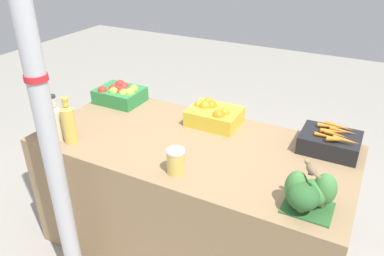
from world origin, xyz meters
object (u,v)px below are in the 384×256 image
object	(u,v)px
carrot_crate	(330,142)
juice_bottle_golden	(69,123)
juice_bottle_cloudy	(56,121)
pickle_jar	(176,161)
support_pole	(40,97)
juice_bottle_ruby	(42,115)
sparrow_bird	(311,168)
broccoli_pile	(309,193)
orange_crate	(214,115)
apple_crate	(120,94)

from	to	relation	value
carrot_crate	juice_bottle_golden	bearing A→B (deg)	-156.22
juice_bottle_cloudy	pickle_jar	size ratio (longest dim) A/B	2.08
support_pole	juice_bottle_ruby	bearing A→B (deg)	142.74
sparrow_bird	carrot_crate	bearing A→B (deg)	-39.19
carrot_crate	broccoli_pile	distance (m)	0.57
juice_bottle_ruby	juice_bottle_cloudy	world-z (taller)	juice_bottle_ruby
pickle_jar	orange_crate	bearing A→B (deg)	95.70
carrot_crate	sparrow_bird	size ratio (longest dim) A/B	2.84
apple_crate	orange_crate	size ratio (longest dim) A/B	1.00
support_pole	broccoli_pile	size ratio (longest dim) A/B	11.05
juice_bottle_ruby	juice_bottle_golden	xyz separation A→B (m)	(0.22, -0.00, -0.00)
pickle_jar	sparrow_bird	distance (m)	0.67
apple_crate	sparrow_bird	bearing A→B (deg)	-20.87
orange_crate	sparrow_bird	size ratio (longest dim) A/B	2.84
apple_crate	broccoli_pile	bearing A→B (deg)	-21.10
apple_crate	orange_crate	xyz separation A→B (m)	(0.75, 0.00, -0.00)
apple_crate	broccoli_pile	distance (m)	1.58
carrot_crate	juice_bottle_golden	world-z (taller)	juice_bottle_golden
juice_bottle_golden	sparrow_bird	size ratio (longest dim) A/B	2.51
broccoli_pile	pickle_jar	bearing A→B (deg)	-177.73
juice_bottle_golden	carrot_crate	bearing A→B (deg)	23.78
apple_crate	juice_bottle_cloudy	bearing A→B (deg)	-90.24
sparrow_bird	orange_crate	bearing A→B (deg)	13.96
support_pole	apple_crate	size ratio (longest dim) A/B	7.73
juice_bottle_ruby	sparrow_bird	distance (m)	1.59
juice_bottle_ruby	orange_crate	bearing A→B (deg)	35.08
carrot_crate	support_pole	bearing A→B (deg)	-142.05
carrot_crate	pickle_jar	bearing A→B (deg)	-138.27
sparrow_bird	juice_bottle_golden	bearing A→B (deg)	54.09
broccoli_pile	sparrow_bird	world-z (taller)	sparrow_bird
carrot_crate	juice_bottle_cloudy	distance (m)	1.60
juice_bottle_golden	pickle_jar	xyz separation A→B (m)	(0.71, 0.01, -0.06)
support_pole	broccoli_pile	xyz separation A→B (m)	(1.18, 0.35, -0.36)
carrot_crate	orange_crate	bearing A→B (deg)	179.82
carrot_crate	broccoli_pile	size ratio (longest dim) A/B	1.43
orange_crate	juice_bottle_cloudy	distance (m)	0.97
support_pole	carrot_crate	bearing A→B (deg)	37.95
orange_crate	juice_bottle_ruby	distance (m)	1.07
orange_crate	broccoli_pile	distance (m)	0.93
orange_crate	juice_bottle_golden	size ratio (longest dim) A/B	1.13
support_pole	orange_crate	xyz separation A→B (m)	(0.46, 0.93, -0.38)
pickle_jar	juice_bottle_golden	bearing A→B (deg)	-179.11
support_pole	juice_bottle_golden	world-z (taller)	support_pole
carrot_crate	pickle_jar	world-z (taller)	carrot_crate
orange_crate	carrot_crate	bearing A→B (deg)	-0.18
carrot_crate	juice_bottle_ruby	distance (m)	1.71
support_pole	juice_bottle_cloudy	world-z (taller)	support_pole
apple_crate	juice_bottle_ruby	bearing A→B (deg)	-101.35
support_pole	pickle_jar	xyz separation A→B (m)	(0.51, 0.33, -0.38)
apple_crate	juice_bottle_ruby	size ratio (longest dim) A/B	1.07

